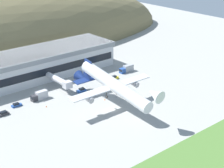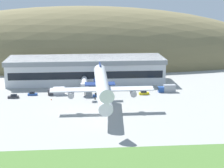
{
  "view_description": "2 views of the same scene",
  "coord_description": "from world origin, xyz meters",
  "px_view_note": "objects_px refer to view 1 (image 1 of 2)",
  "views": [
    {
      "loc": [
        -83.75,
        -98.38,
        63.95
      ],
      "look_at": [
        3.09,
        3.64,
        8.85
      ],
      "focal_mm": 60.0,
      "sensor_mm": 36.0,
      "label": 1
    },
    {
      "loc": [
        -5.48,
        -131.14,
        42.8
      ],
      "look_at": [
        5.53,
        -1.66,
        11.22
      ],
      "focal_mm": 60.0,
      "sensor_mm": 36.0,
      "label": 2
    }
  ],
  "objects_px": {
    "terminal_building": "(38,62)",
    "cargo_airplane": "(113,85)",
    "service_car_2": "(81,90)",
    "traffic_cone_0": "(105,99)",
    "fuel_truck": "(127,69)",
    "traffic_cone_1": "(46,106)",
    "service_car_1": "(3,114)",
    "jetway_0": "(59,81)",
    "service_car_3": "(114,78)",
    "service_car_0": "(16,105)",
    "box_truck": "(40,96)"
  },
  "relations": [
    {
      "from": "service_car_1",
      "to": "service_car_2",
      "type": "xyz_separation_m",
      "value": [
        35.37,
        -1.01,
        0.02
      ]
    },
    {
      "from": "cargo_airplane",
      "to": "service_car_1",
      "type": "height_order",
      "value": "cargo_airplane"
    },
    {
      "from": "terminal_building",
      "to": "service_car_2",
      "type": "xyz_separation_m",
      "value": [
        4.39,
        -28.2,
        -6.25
      ]
    },
    {
      "from": "cargo_airplane",
      "to": "box_truck",
      "type": "relative_size",
      "value": 6.55
    },
    {
      "from": "cargo_airplane",
      "to": "service_car_3",
      "type": "height_order",
      "value": "cargo_airplane"
    },
    {
      "from": "terminal_building",
      "to": "service_car_3",
      "type": "bearing_deg",
      "value": -46.89
    },
    {
      "from": "service_car_0",
      "to": "service_car_1",
      "type": "distance_m",
      "value": 8.31
    },
    {
      "from": "service_car_2",
      "to": "traffic_cone_1",
      "type": "bearing_deg",
      "value": -170.25
    },
    {
      "from": "service_car_1",
      "to": "service_car_3",
      "type": "distance_m",
      "value": 55.53
    },
    {
      "from": "service_car_3",
      "to": "traffic_cone_0",
      "type": "height_order",
      "value": "service_car_3"
    },
    {
      "from": "service_car_3",
      "to": "traffic_cone_1",
      "type": "relative_size",
      "value": 7.66
    },
    {
      "from": "jetway_0",
      "to": "cargo_airplane",
      "type": "relative_size",
      "value": 0.35
    },
    {
      "from": "jetway_0",
      "to": "traffic_cone_1",
      "type": "xyz_separation_m",
      "value": [
        -13.9,
        -11.66,
        -3.71
      ]
    },
    {
      "from": "jetway_0",
      "to": "service_car_2",
      "type": "height_order",
      "value": "jetway_0"
    },
    {
      "from": "service_car_2",
      "to": "traffic_cone_0",
      "type": "bearing_deg",
      "value": -80.07
    },
    {
      "from": "traffic_cone_1",
      "to": "service_car_2",
      "type": "bearing_deg",
      "value": 9.75
    },
    {
      "from": "jetway_0",
      "to": "service_car_1",
      "type": "xyz_separation_m",
      "value": [
        -29.89,
        -7.32,
        -3.34
      ]
    },
    {
      "from": "service_car_2",
      "to": "traffic_cone_1",
      "type": "xyz_separation_m",
      "value": [
        -19.37,
        -3.33,
        -0.39
      ]
    },
    {
      "from": "cargo_airplane",
      "to": "traffic_cone_0",
      "type": "bearing_deg",
      "value": 77.96
    },
    {
      "from": "terminal_building",
      "to": "traffic_cone_0",
      "type": "distance_m",
      "value": 42.24
    },
    {
      "from": "terminal_building",
      "to": "box_truck",
      "type": "xyz_separation_m",
      "value": [
        -13.11,
        -23.45,
        -5.36
      ]
    },
    {
      "from": "terminal_building",
      "to": "box_truck",
      "type": "distance_m",
      "value": 27.39
    },
    {
      "from": "jetway_0",
      "to": "traffic_cone_1",
      "type": "distance_m",
      "value": 18.51
    },
    {
      "from": "service_car_1",
      "to": "traffic_cone_0",
      "type": "xyz_separation_m",
      "value": [
        37.64,
        -13.99,
        -0.37
      ]
    },
    {
      "from": "service_car_2",
      "to": "fuel_truck",
      "type": "xyz_separation_m",
      "value": [
        31.22,
        5.38,
        0.85
      ]
    },
    {
      "from": "jetway_0",
      "to": "box_truck",
      "type": "bearing_deg",
      "value": -163.43
    },
    {
      "from": "cargo_airplane",
      "to": "jetway_0",
      "type": "bearing_deg",
      "value": 102.45
    },
    {
      "from": "service_car_2",
      "to": "fuel_truck",
      "type": "height_order",
      "value": "fuel_truck"
    },
    {
      "from": "cargo_airplane",
      "to": "service_car_2",
      "type": "xyz_separation_m",
      "value": [
        -0.78,
        19.99,
        -8.43
      ]
    },
    {
      "from": "service_car_2",
      "to": "fuel_truck",
      "type": "relative_size",
      "value": 0.54
    },
    {
      "from": "service_car_0",
      "to": "service_car_2",
      "type": "bearing_deg",
      "value": -9.75
    },
    {
      "from": "cargo_airplane",
      "to": "service_car_2",
      "type": "bearing_deg",
      "value": 92.22
    },
    {
      "from": "service_car_0",
      "to": "service_car_1",
      "type": "bearing_deg",
      "value": -152.8
    },
    {
      "from": "terminal_building",
      "to": "fuel_truck",
      "type": "bearing_deg",
      "value": -32.65
    },
    {
      "from": "fuel_truck",
      "to": "traffic_cone_1",
      "type": "bearing_deg",
      "value": -170.23
    },
    {
      "from": "jetway_0",
      "to": "cargo_airplane",
      "type": "height_order",
      "value": "cargo_airplane"
    },
    {
      "from": "jetway_0",
      "to": "traffic_cone_0",
      "type": "height_order",
      "value": "jetway_0"
    },
    {
      "from": "fuel_truck",
      "to": "traffic_cone_1",
      "type": "xyz_separation_m",
      "value": [
        -50.59,
        -8.71,
        -1.24
      ]
    },
    {
      "from": "service_car_3",
      "to": "service_car_2",
      "type": "bearing_deg",
      "value": -174.4
    },
    {
      "from": "service_car_3",
      "to": "fuel_truck",
      "type": "distance_m",
      "value": 11.61
    },
    {
      "from": "service_car_0",
      "to": "service_car_3",
      "type": "height_order",
      "value": "service_car_3"
    },
    {
      "from": "traffic_cone_1",
      "to": "jetway_0",
      "type": "bearing_deg",
      "value": 39.99
    },
    {
      "from": "box_truck",
      "to": "traffic_cone_1",
      "type": "bearing_deg",
      "value": -103.07
    },
    {
      "from": "jetway_0",
      "to": "cargo_airplane",
      "type": "distance_m",
      "value": 29.44
    },
    {
      "from": "terminal_building",
      "to": "cargo_airplane",
      "type": "bearing_deg",
      "value": -83.88
    },
    {
      "from": "fuel_truck",
      "to": "service_car_2",
      "type": "bearing_deg",
      "value": -170.22
    },
    {
      "from": "terminal_building",
      "to": "service_car_1",
      "type": "xyz_separation_m",
      "value": [
        -30.97,
        -27.19,
        -6.27
      ]
    },
    {
      "from": "jetway_0",
      "to": "fuel_truck",
      "type": "bearing_deg",
      "value": -4.59
    },
    {
      "from": "terminal_building",
      "to": "service_car_1",
      "type": "relative_size",
      "value": 16.68
    },
    {
      "from": "fuel_truck",
      "to": "traffic_cone_0",
      "type": "relative_size",
      "value": 13.39
    }
  ]
}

